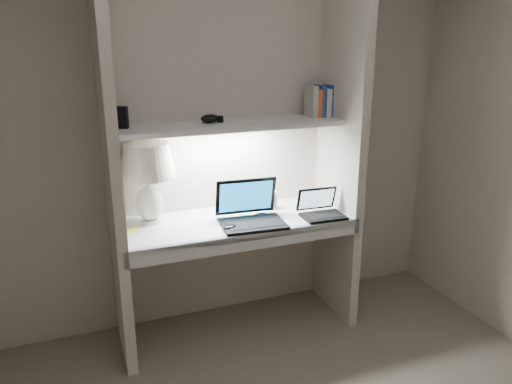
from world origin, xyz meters
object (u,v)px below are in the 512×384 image
speaker (269,200)px  book_row (321,102)px  laptop_main (250,213)px  table_lamp (147,170)px  laptop_netbook (321,210)px

speaker → book_row: 0.73m
laptop_main → table_lamp: bearing=163.8°
table_lamp → laptop_main: 0.68m
table_lamp → speaker: (0.78, -0.03, -0.27)m
laptop_netbook → book_row: (0.12, 0.27, 0.65)m
book_row → table_lamp: bearing=-179.8°
laptop_netbook → speaker: (-0.26, 0.24, 0.02)m
laptop_main → laptop_netbook: laptop_main is taller
table_lamp → book_row: bearing=0.2°
laptop_netbook → speaker: size_ratio=2.20×
table_lamp → laptop_netbook: 1.11m
laptop_main → book_row: size_ratio=2.00×
laptop_main → speaker: 0.28m
speaker → table_lamp: bearing=-170.6°
laptop_netbook → laptop_main: bearing=175.9°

